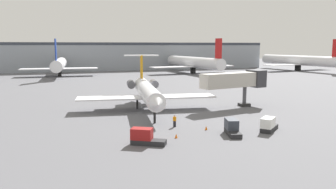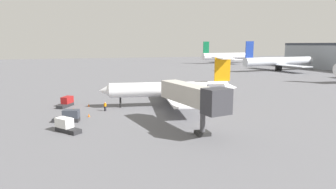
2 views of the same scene
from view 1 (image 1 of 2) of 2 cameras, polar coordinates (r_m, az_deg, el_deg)
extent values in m
cube|color=#5B5B60|center=(53.93, -2.93, -3.82)|extent=(400.00, 400.00, 0.10)
cylinder|color=white|center=(58.17, -3.53, 0.47)|extent=(5.97, 23.21, 2.78)
cone|color=white|center=(46.08, -1.84, -1.60)|extent=(2.92, 2.55, 2.64)
cone|color=white|center=(70.43, -4.65, 1.84)|extent=(2.70, 2.90, 2.36)
cube|color=white|center=(60.34, 2.48, -0.28)|extent=(11.77, 5.93, 0.24)
cube|color=white|center=(58.97, -9.89, -0.60)|extent=(11.77, 5.93, 0.24)
cylinder|color=#595960|center=(66.79, -2.39, 1.85)|extent=(1.93, 3.38, 1.50)
cylinder|color=#595960|center=(66.35, -6.32, 1.76)|extent=(1.93, 3.38, 1.50)
cube|color=orange|center=(68.22, -4.54, 4.76)|extent=(0.68, 3.20, 4.65)
cube|color=white|center=(68.12, -4.56, 6.63)|extent=(7.07, 3.33, 0.20)
cylinder|color=black|center=(49.26, -2.28, -3.76)|extent=(0.36, 0.36, 1.96)
cylinder|color=black|center=(60.69, -2.22, -1.45)|extent=(0.36, 0.36, 1.96)
cylinder|color=black|center=(60.35, -5.23, -1.54)|extent=(0.36, 0.36, 1.96)
cube|color=#B7B2A8|center=(62.05, 10.80, 2.44)|extent=(12.92, 5.20, 2.60)
cube|color=#333338|center=(66.05, 14.71, 2.66)|extent=(3.02, 3.63, 3.20)
cylinder|color=#4C4C51|center=(64.54, 12.86, -0.25)|extent=(0.70, 0.70, 3.78)
cube|color=#262626|center=(64.80, 12.81, -1.69)|extent=(1.80, 1.80, 0.50)
cube|color=black|center=(47.16, 1.13, -5.00)|extent=(0.40, 0.40, 0.85)
cube|color=orange|center=(47.00, 1.13, -4.14)|extent=(0.47, 0.47, 0.60)
sphere|color=tan|center=(46.91, 1.13, -3.64)|extent=(0.24, 0.24, 0.24)
cube|color=#262628|center=(38.98, -3.31, -8.08)|extent=(4.18, 3.16, 0.60)
cube|color=maroon|center=(38.93, -4.47, -6.66)|extent=(2.78, 2.39, 1.30)
cube|color=#262628|center=(43.73, 10.94, -6.40)|extent=(2.37, 4.22, 0.60)
cube|color=#333842|center=(44.25, 10.73, -4.95)|extent=(1.96, 2.68, 1.30)
cube|color=#262628|center=(47.18, 16.81, -5.52)|extent=(3.95, 3.66, 0.60)
cube|color=white|center=(46.21, 16.60, -4.58)|extent=(2.74, 2.62, 1.30)
cone|color=orange|center=(41.64, 1.40, -7.03)|extent=(0.36, 0.36, 0.55)
cone|color=orange|center=(45.80, 6.50, -5.65)|extent=(0.36, 0.36, 0.55)
cone|color=orange|center=(43.27, -3.69, -6.45)|extent=(0.36, 0.36, 0.55)
cube|color=#8C939E|center=(161.58, -13.14, 6.36)|extent=(167.17, 23.64, 12.54)
cube|color=#333842|center=(149.93, -12.83, 8.40)|extent=(167.17, 0.60, 1.20)
cylinder|color=white|center=(129.84, -17.97, 4.91)|extent=(6.06, 32.63, 4.03)
cube|color=navy|center=(115.48, -18.53, 7.25)|extent=(0.55, 4.01, 7.00)
cube|color=white|center=(129.94, -17.94, 4.20)|extent=(27.57, 7.70, 0.30)
cube|color=black|center=(130.05, -17.91, 3.50)|extent=(1.20, 2.80, 2.40)
cylinder|color=white|center=(136.67, 4.27, 5.50)|extent=(8.31, 42.40, 4.30)
cube|color=red|center=(119.92, 8.57, 7.74)|extent=(0.68, 4.01, 7.00)
cube|color=white|center=(136.77, 4.27, 4.77)|extent=(35.84, 9.36, 0.30)
cube|color=black|center=(136.88, 4.26, 4.10)|extent=(1.20, 2.80, 2.40)
cylinder|color=white|center=(162.80, 21.24, 5.42)|extent=(10.38, 42.50, 4.33)
cube|color=white|center=(162.89, 21.21, 4.81)|extent=(36.04, 11.06, 0.30)
cube|color=black|center=(162.98, 21.18, 4.24)|extent=(1.20, 2.80, 2.40)
camera|label=2|loc=(77.60, 41.47, 6.78)|focal=30.46mm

